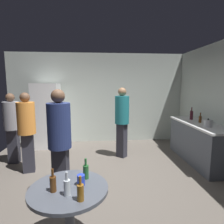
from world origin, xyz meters
TOP-DOWN VIEW (x-y plane):
  - ground_plane at (0.00, 0.00)m, footprint 5.20×5.20m
  - wall_back at (0.00, 2.63)m, footprint 5.32×0.06m
  - refrigerator at (-1.45, 2.20)m, footprint 0.70×0.68m
  - kitchen_counter at (2.28, 0.81)m, footprint 0.64×1.89m
  - kettle at (2.23, 0.44)m, footprint 0.24×0.17m
  - wine_bottle_on_counter at (2.29, 1.25)m, footprint 0.08×0.08m
  - beer_bottle_on_counter at (2.31, 0.88)m, footprint 0.06×0.06m
  - foreground_table at (-0.35, -1.40)m, footprint 0.80×0.80m
  - beer_bottle_amber at (-0.22, -1.63)m, footprint 0.06×0.06m
  - beer_bottle_brown at (-0.49, -1.46)m, footprint 0.06×0.06m
  - beer_bottle_green at (-0.19, -1.23)m, footprint 0.06×0.06m
  - beer_bottle_clear at (-0.35, -1.54)m, footprint 0.06×0.06m
  - plastic_cup_blue at (-0.23, -1.36)m, footprint 0.08×0.08m
  - person_in_navy_shirt at (-0.61, -0.45)m, footprint 0.39×0.39m
  - person_in_orange_shirt at (-1.44, 0.59)m, footprint 0.41×0.41m
  - person_in_teal_shirt at (0.55, 1.24)m, footprint 0.48×0.48m
  - person_in_gray_shirt at (-1.93, 1.08)m, footprint 0.34×0.34m

SIDE VIEW (x-z plane):
  - ground_plane at x=0.00m, z-range -0.10..0.00m
  - kitchen_counter at x=2.28m, z-range 0.00..0.90m
  - foreground_table at x=-0.35m, z-range 0.26..1.00m
  - plastic_cup_blue at x=-0.23m, z-range 0.73..0.85m
  - beer_bottle_amber at x=-0.22m, z-range 0.70..0.93m
  - beer_bottle_brown at x=-0.49m, z-range 0.70..0.93m
  - beer_bottle_green at x=-0.19m, z-range 0.70..0.93m
  - beer_bottle_clear at x=-0.35m, z-range 0.70..0.93m
  - refrigerator at x=-1.45m, z-range 0.00..1.80m
  - person_in_gray_shirt at x=-1.93m, z-range 0.13..1.71m
  - person_in_orange_shirt at x=-1.44m, z-range 0.13..1.75m
  - kettle at x=2.23m, z-range 0.88..1.06m
  - beer_bottle_on_counter at x=2.31m, z-range 0.87..1.10m
  - person_in_teal_shirt at x=0.55m, z-range 0.15..1.84m
  - person_in_navy_shirt at x=-0.61m, z-range 0.15..1.85m
  - wine_bottle_on_counter at x=2.29m, z-range 0.86..1.17m
  - wall_back at x=0.00m, z-range 0.00..2.70m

